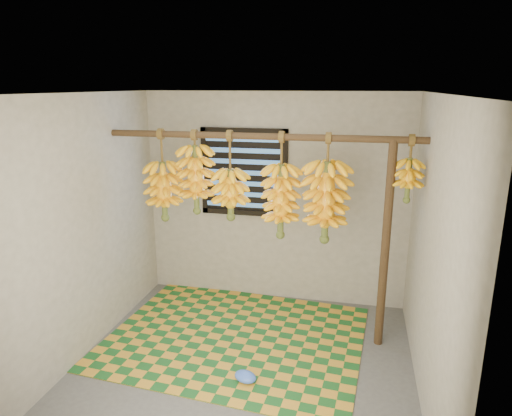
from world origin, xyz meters
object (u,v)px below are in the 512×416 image
(banana_bunch_b, at_px, (196,179))
(banana_bunch_f, at_px, (408,180))
(banana_bunch_c, at_px, (231,194))
(banana_bunch_e, at_px, (326,202))
(woven_mat, at_px, (235,337))
(plastic_bag, at_px, (245,377))
(banana_bunch_a, at_px, (164,191))
(banana_bunch_d, at_px, (281,201))
(support_post, at_px, (385,248))

(banana_bunch_b, relative_size, banana_bunch_f, 1.36)
(banana_bunch_c, distance_m, banana_bunch_e, 0.92)
(woven_mat, xyz_separation_m, banana_bunch_c, (-0.09, 0.21, 1.43))
(woven_mat, bearing_deg, banana_bunch_c, 112.93)
(plastic_bag, distance_m, banana_bunch_f, 2.23)
(banana_bunch_a, distance_m, banana_bunch_f, 2.35)
(banana_bunch_d, bearing_deg, woven_mat, -152.58)
(support_post, height_order, banana_bunch_b, banana_bunch_b)
(banana_bunch_a, distance_m, banana_bunch_e, 1.62)
(support_post, xyz_separation_m, banana_bunch_f, (0.15, 0.00, 0.65))
(woven_mat, bearing_deg, banana_bunch_d, 27.42)
(banana_bunch_f, bearing_deg, banana_bunch_e, 180.00)
(banana_bunch_a, relative_size, banana_bunch_d, 0.90)
(plastic_bag, bearing_deg, banana_bunch_c, 112.20)
(banana_bunch_c, height_order, banana_bunch_f, same)
(support_post, distance_m, banana_bunch_c, 1.55)
(plastic_bag, distance_m, banana_bunch_d, 1.61)
(plastic_bag, bearing_deg, banana_bunch_d, 81.14)
(support_post, relative_size, banana_bunch_c, 2.31)
(plastic_bag, relative_size, banana_bunch_a, 0.22)
(banana_bunch_d, relative_size, banana_bunch_e, 0.99)
(support_post, bearing_deg, banana_bunch_f, 0.00)
(banana_bunch_a, relative_size, banana_bunch_c, 1.06)
(support_post, relative_size, plastic_bag, 9.77)
(plastic_bag, xyz_separation_m, banana_bunch_a, (-1.06, 0.88, 1.38))
(banana_bunch_e, height_order, banana_bunch_f, same)
(support_post, height_order, banana_bunch_e, banana_bunch_e)
(banana_bunch_c, distance_m, banana_bunch_f, 1.65)
(woven_mat, xyz_separation_m, plastic_bag, (0.27, -0.67, 0.05))
(banana_bunch_d, bearing_deg, banana_bunch_e, 0.00)
(banana_bunch_e, xyz_separation_m, banana_bunch_f, (0.71, 0.00, 0.24))
(support_post, xyz_separation_m, banana_bunch_d, (-0.99, -0.00, 0.39))
(support_post, relative_size, banana_bunch_d, 1.97)
(plastic_bag, height_order, banana_bunch_e, banana_bunch_e)
(woven_mat, height_order, banana_bunch_a, banana_bunch_a)
(woven_mat, distance_m, banana_bunch_e, 1.64)
(woven_mat, xyz_separation_m, banana_bunch_a, (-0.79, 0.21, 1.42))
(banana_bunch_f, bearing_deg, banana_bunch_d, -180.00)
(plastic_bag, relative_size, banana_bunch_b, 0.25)
(banana_bunch_a, bearing_deg, banana_bunch_b, 0.00)
(support_post, distance_m, plastic_bag, 1.72)
(plastic_bag, distance_m, banana_bunch_a, 1.95)
(woven_mat, relative_size, banana_bunch_b, 3.00)
(banana_bunch_c, distance_m, banana_bunch_d, 0.50)
(woven_mat, xyz_separation_m, banana_bunch_f, (1.55, 0.21, 1.64))
(support_post, xyz_separation_m, plastic_bag, (-1.13, -0.88, -0.95))
(support_post, xyz_separation_m, woven_mat, (-1.40, -0.21, -0.99))
(banana_bunch_d, xyz_separation_m, banana_bunch_f, (1.14, 0.00, 0.26))
(banana_bunch_b, bearing_deg, banana_bunch_e, 0.00)
(banana_bunch_a, bearing_deg, support_post, 0.00)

